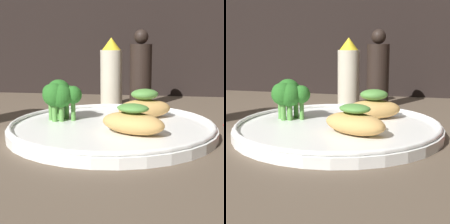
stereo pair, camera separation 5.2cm
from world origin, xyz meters
TOP-DOWN VIEW (x-y plane):
  - ground_plane at (0.00, 0.00)cm, footprint 180.00×180.00cm
  - plate at (0.00, 0.00)cm, footprint 31.78×31.78cm
  - grilled_meat_front at (3.63, -4.95)cm, footprint 10.57×8.24cm
  - grilled_meat_middle at (4.65, 5.81)cm, footprint 9.91×7.12cm
  - broccoli_bunch at (-8.77, 1.95)cm, footprint 6.40×5.75cm
  - sauce_bottle at (-3.76, 24.29)cm, footprint 4.86×4.86cm
  - pepper_grinder at (2.74, 24.29)cm, footprint 4.80×4.80cm

SIDE VIEW (x-z plane):
  - ground_plane at x=0.00cm, z-range -1.00..0.00cm
  - plate at x=0.00cm, z-range -0.01..1.99cm
  - grilled_meat_front at x=3.63cm, z-range 1.06..5.29cm
  - grilled_meat_middle at x=4.65cm, z-range 0.99..5.90cm
  - broccoli_bunch at x=-8.77cm, z-range 2.33..8.91cm
  - sauce_bottle at x=-3.76cm, z-range -0.32..14.71cm
  - pepper_grinder at x=2.74cm, z-range -0.82..15.91cm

